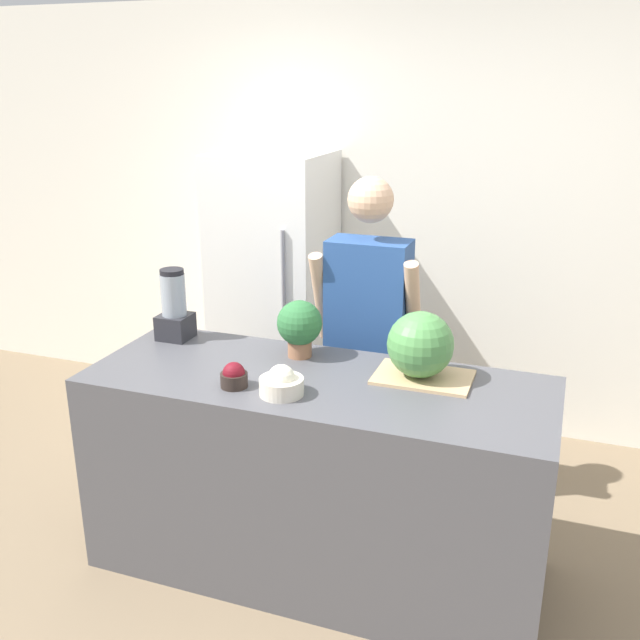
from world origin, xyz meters
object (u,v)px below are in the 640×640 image
object	(u,v)px
refrigerator	(275,292)
blender	(174,308)
watermelon	(420,345)
person	(367,340)
bowl_cream	(281,383)
potted_plant	(300,325)
bowl_cherries	(234,376)

from	to	relation	value
refrigerator	blender	size ratio (longest dim) A/B	4.96
refrigerator	watermelon	xyz separation A→B (m)	(1.18, -1.19, 0.23)
refrigerator	blender	xyz separation A→B (m)	(-0.04, -1.11, 0.23)
person	refrigerator	bearing A→B (deg)	139.58
bowl_cream	refrigerator	bearing A→B (deg)	114.33
potted_plant	refrigerator	bearing A→B (deg)	118.54
watermelon	blender	xyz separation A→B (m)	(-1.22, 0.08, -0.00)
refrigerator	bowl_cream	distance (m)	1.69
watermelon	potted_plant	size ratio (longest dim) A/B	1.06
person	blender	world-z (taller)	person
refrigerator	potted_plant	bearing A→B (deg)	-61.46
blender	bowl_cream	bearing A→B (deg)	-30.05
watermelon	bowl_cream	xyz separation A→B (m)	(-0.48, -0.34, -0.10)
bowl_cream	potted_plant	distance (m)	0.43
refrigerator	bowl_cherries	world-z (taller)	refrigerator
bowl_cherries	watermelon	bearing A→B (deg)	25.94
blender	potted_plant	distance (m)	0.65
person	blender	bearing A→B (deg)	-153.36
bowl_cream	blender	bearing A→B (deg)	149.95
watermelon	potted_plant	bearing A→B (deg)	173.17
watermelon	blender	bearing A→B (deg)	176.13
person	bowl_cherries	bearing A→B (deg)	-110.92
watermelon	blender	world-z (taller)	blender
potted_plant	blender	bearing A→B (deg)	178.71
person	watermelon	xyz separation A→B (m)	(0.37, -0.51, 0.21)
refrigerator	bowl_cream	size ratio (longest dim) A/B	9.60
bowl_cream	blender	xyz separation A→B (m)	(-0.74, 0.43, 0.10)
blender	potted_plant	xyz separation A→B (m)	(0.65, -0.01, -0.00)
bowl_cherries	blender	size ratio (longest dim) A/B	0.33
bowl_cherries	potted_plant	bearing A→B (deg)	72.23
refrigerator	potted_plant	world-z (taller)	refrigerator
refrigerator	watermelon	bearing A→B (deg)	-45.36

